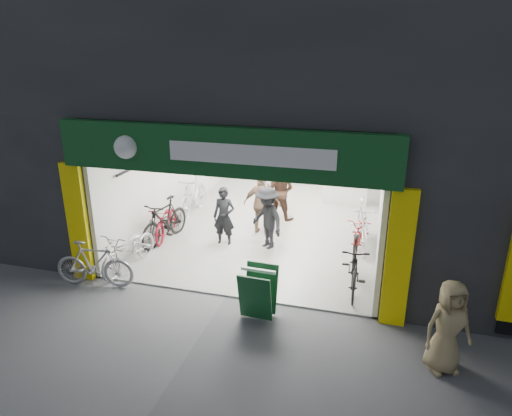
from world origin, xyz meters
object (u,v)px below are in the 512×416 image
at_px(pedestrian_near, 448,327).
at_px(sandwich_board, 258,292).
at_px(parked_bike, 94,264).
at_px(bike_left_front, 129,249).
at_px(bike_right_front, 354,266).

xyz_separation_m(pedestrian_near, sandwich_board, (-3.19, 0.64, -0.24)).
height_order(pedestrian_near, sandwich_board, pedestrian_near).
height_order(parked_bike, pedestrian_near, pedestrian_near).
relative_size(pedestrian_near, sandwich_board, 1.61).
xyz_separation_m(bike_left_front, pedestrian_near, (6.52, -1.74, 0.28)).
bearing_deg(pedestrian_near, parked_bike, 149.03).
distance_m(bike_right_front, parked_bike, 5.42).
xyz_separation_m(bike_right_front, sandwich_board, (-1.64, -1.48, -0.02)).
bearing_deg(parked_bike, sandwich_board, -101.13).
relative_size(bike_left_front, sandwich_board, 1.94).
relative_size(parked_bike, sandwich_board, 1.77).
bearing_deg(sandwich_board, pedestrian_near, -9.02).
height_order(bike_left_front, parked_bike, parked_bike).
distance_m(bike_left_front, bike_right_front, 4.98).
relative_size(bike_left_front, pedestrian_near, 1.21).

